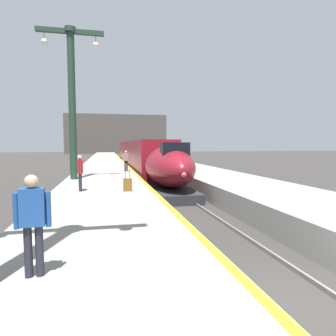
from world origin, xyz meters
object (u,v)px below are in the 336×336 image
at_px(rolling_suitcase, 128,185).
at_px(passenger_far_waiting, 126,159).
at_px(passenger_near_edge, 80,170).
at_px(highspeed_train_main, 141,156).
at_px(station_column_mid, 72,89).
at_px(passenger_mid_platform, 33,217).

bearing_deg(rolling_suitcase, passenger_far_waiting, 86.53).
bearing_deg(passenger_near_edge, highspeed_train_main, 75.15).
height_order(station_column_mid, passenger_far_waiting, station_column_mid).
bearing_deg(highspeed_train_main, passenger_near_edge, -104.85).
bearing_deg(passenger_mid_platform, rolling_suitcase, 75.93).
xyz_separation_m(passenger_near_edge, rolling_suitcase, (2.16, -0.48, -0.69)).
bearing_deg(station_column_mid, rolling_suitcase, -61.82).
height_order(highspeed_train_main, passenger_far_waiting, highspeed_train_main).
distance_m(passenger_far_waiting, rolling_suitcase, 10.60).
bearing_deg(rolling_suitcase, station_column_mid, 118.18).
height_order(passenger_mid_platform, passenger_far_waiting, same).
relative_size(passenger_near_edge, passenger_far_waiting, 1.00).
bearing_deg(passenger_near_edge, passenger_mid_platform, -89.94).
distance_m(highspeed_train_main, station_column_mid, 16.05).
distance_m(passenger_mid_platform, passenger_far_waiting, 19.35).
height_order(passenger_near_edge, rolling_suitcase, passenger_near_edge).
xyz_separation_m(passenger_mid_platform, passenger_far_waiting, (2.79, 19.15, 0.00)).
bearing_deg(highspeed_train_main, passenger_mid_platform, -100.19).
xyz_separation_m(station_column_mid, passenger_far_waiting, (3.61, 5.02, -4.58)).
bearing_deg(passenger_mid_platform, station_column_mid, 93.29).
relative_size(highspeed_train_main, passenger_mid_platform, 23.00).
distance_m(passenger_mid_platform, rolling_suitcase, 8.88).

